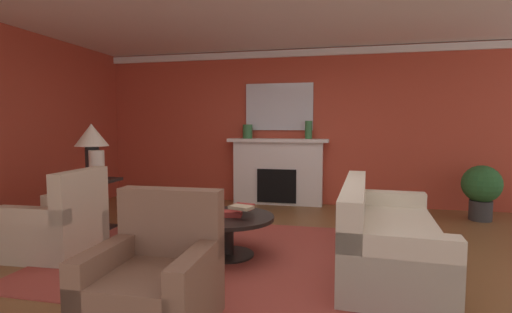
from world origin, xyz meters
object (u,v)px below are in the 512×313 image
(coffee_table, at_px, (228,226))
(potted_plant, at_px, (482,188))
(mantel_mirror, at_px, (279,107))
(table_lamp, at_px, (92,140))
(fireplace, at_px, (278,173))
(side_table, at_px, (94,201))
(vase_mantel_left, at_px, (248,132))
(vase_mantel_right, at_px, (309,130))
(vase_on_side_table, at_px, (97,166))
(sofa, at_px, (385,239))
(armchair_near_window, at_px, (59,228))
(armchair_facing_fireplace, at_px, (155,286))

(coffee_table, distance_m, potted_plant, 4.02)
(mantel_mirror, height_order, table_lamp, mantel_mirror)
(fireplace, relative_size, side_table, 2.57)
(fireplace, bearing_deg, vase_mantel_left, -174.86)
(coffee_table, xyz_separation_m, vase_mantel_right, (0.62, 2.82, 1.01))
(vase_mantel_left, bearing_deg, vase_on_side_table, -121.91)
(potted_plant, bearing_deg, side_table, -161.75)
(fireplace, height_order, vase_on_side_table, fireplace)
(fireplace, height_order, side_table, fireplace)
(vase_mantel_left, bearing_deg, vase_mantel_right, 0.00)
(sofa, bearing_deg, fireplace, 118.63)
(armchair_near_window, distance_m, armchair_facing_fireplace, 2.12)
(armchair_facing_fireplace, distance_m, side_table, 2.94)
(fireplace, distance_m, table_lamp, 3.19)
(armchair_facing_fireplace, height_order, side_table, armchair_facing_fireplace)
(sofa, distance_m, side_table, 3.76)
(sofa, height_order, armchair_near_window, armchair_near_window)
(mantel_mirror, xyz_separation_m, coffee_table, (-0.07, -2.99, -1.43))
(mantel_mirror, bearing_deg, vase_on_side_table, -128.66)
(armchair_near_window, bearing_deg, fireplace, 59.59)
(side_table, bearing_deg, vase_mantel_right, 39.32)
(vase_mantel_right, distance_m, vase_on_side_table, 3.49)
(fireplace, distance_m, sofa, 3.26)
(armchair_near_window, bearing_deg, coffee_table, 11.23)
(coffee_table, height_order, vase_on_side_table, vase_on_side_table)
(coffee_table, xyz_separation_m, side_table, (-2.09, 0.60, 0.06))
(table_lamp, height_order, vase_mantel_right, vase_mantel_right)
(fireplace, xyz_separation_m, mantel_mirror, (0.00, 0.12, 1.20))
(coffee_table, relative_size, vase_on_side_table, 2.48)
(coffee_table, height_order, table_lamp, table_lamp)
(armchair_facing_fireplace, xyz_separation_m, side_table, (-2.02, 2.14, 0.09))
(fireplace, bearing_deg, vase_mantel_right, -5.14)
(sofa, bearing_deg, mantel_mirror, 117.64)
(table_lamp, bearing_deg, side_table, 7.13)
(vase_on_side_table, height_order, potted_plant, vase_on_side_table)
(fireplace, bearing_deg, table_lamp, -133.57)
(armchair_facing_fireplace, bearing_deg, mantel_mirror, 88.29)
(vase_mantel_left, distance_m, potted_plant, 3.84)
(coffee_table, height_order, side_table, side_table)
(vase_on_side_table, relative_size, potted_plant, 0.48)
(fireplace, distance_m, coffee_table, 2.88)
(table_lamp, xyz_separation_m, vase_mantel_left, (1.60, 2.21, 0.09))
(table_lamp, bearing_deg, fireplace, 46.43)
(mantel_mirror, height_order, sofa, mantel_mirror)
(armchair_near_window, height_order, armchair_facing_fireplace, same)
(armchair_near_window, xyz_separation_m, vase_mantel_right, (2.45, 3.18, 1.04))
(sofa, relative_size, armchair_near_window, 2.27)
(vase_mantel_right, xyz_separation_m, vase_on_side_table, (-2.55, -2.33, -0.45))
(vase_mantel_right, distance_m, vase_mantel_left, 1.10)
(coffee_table, xyz_separation_m, table_lamp, (-2.09, 0.60, 0.89))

